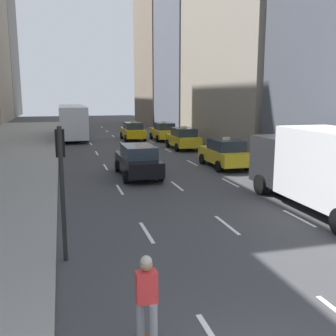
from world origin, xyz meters
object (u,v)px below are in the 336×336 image
taxi_third (183,138)px  skateboarder (147,299)px  taxi_lead (133,131)px  taxi_fourth (164,131)px  taxi_second (225,153)px  city_bus (72,120)px  traffic_light_pole (61,172)px  sedan_black_near (138,161)px  box_truck (331,169)px

taxi_third → skateboarder: bearing=-108.7°
taxi_lead → taxi_third: size_ratio=1.00×
taxi_fourth → taxi_second: bearing=-90.0°
city_bus → taxi_third: bearing=-52.0°
taxi_second → skateboarder: bearing=-117.5°
taxi_second → traffic_light_pole: (-9.55, -11.48, 1.53)m
taxi_third → skateboarder: taxi_third is taller
taxi_fourth → city_bus: city_bus is taller
taxi_fourth → sedan_black_near: 17.05m
taxi_fourth → skateboarder: bearing=-105.1°
box_truck → skateboarder: 10.24m
taxi_third → box_truck: (0.00, -18.21, 0.83)m
city_bus → skateboarder: bearing=-89.7°
taxi_fourth → city_bus: size_ratio=0.38×
taxi_lead → box_truck: size_ratio=0.52×
taxi_lead → sedan_black_near: (-2.80, -17.22, 0.00)m
taxi_fourth → traffic_light_pole: 27.99m
taxi_third → sedan_black_near: size_ratio=0.89×
city_bus → skateboarder: size_ratio=6.65×
taxi_second → traffic_light_pole: 15.01m
taxi_lead → box_truck: (2.80, -25.67, 0.83)m
city_bus → traffic_light_pole: bearing=-92.1°
taxi_third → traffic_light_pole: traffic_light_pole is taller
taxi_third → traffic_light_pole: size_ratio=1.22×
box_truck → skateboarder: size_ratio=4.81×
taxi_lead → traffic_light_pole: size_ratio=1.22×
taxi_second → city_bus: (-8.41, 19.19, 0.91)m
taxi_second → traffic_light_pole: traffic_light_pole is taller
taxi_lead → traffic_light_pole: traffic_light_pole is taller
traffic_light_pole → taxi_third: bearing=64.4°
traffic_light_pole → taxi_fourth: bearing=70.0°
taxi_fourth → traffic_light_pole: (-9.55, -26.26, 1.53)m
taxi_third → city_bus: bearing=128.0°
taxi_fourth → box_truck: box_truck is taller
city_bus → box_truck: bearing=-73.8°
taxi_fourth → traffic_light_pole: traffic_light_pole is taller
city_bus → box_truck: size_ratio=1.38×
box_truck → taxi_fourth: bearing=90.0°
taxi_fourth → sedan_black_near: size_ratio=0.89×
taxi_third → city_bus: size_ratio=0.38×
taxi_lead → skateboarder: bearing=-99.7°
box_truck → traffic_light_pole: traffic_light_pole is taller
taxi_second → taxi_third: size_ratio=1.00×
taxi_third → box_truck: box_truck is taller
sedan_black_near → taxi_third: bearing=60.2°
taxi_lead → skateboarder: 32.18m
city_bus → traffic_light_pole: size_ratio=3.23×
city_bus → traffic_light_pole: (-1.14, -30.68, 0.62)m
skateboarder → city_bus: bearing=90.3°
taxi_lead → taxi_third: 7.97m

